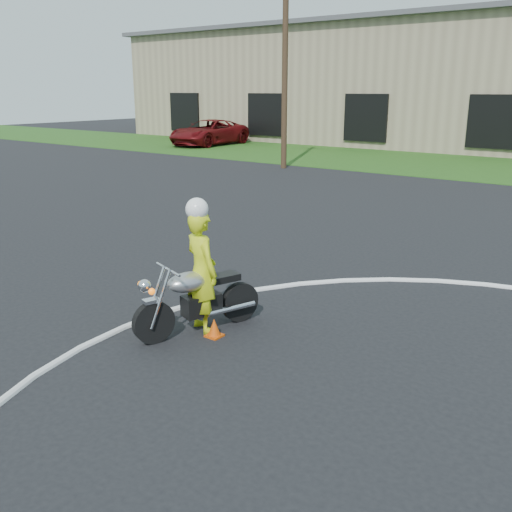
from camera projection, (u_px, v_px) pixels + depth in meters
The scene contains 4 objects.
primary_motorcycle at pixel (196, 299), 9.04m from camera, with size 1.06×2.15×1.17m.
rider_primary_grp at pixel (201, 268), 9.00m from camera, with size 0.83×0.68×2.17m.
pickup_grp at pixel (209, 132), 39.76m from camera, with size 3.10×6.38×1.75m.
warehouse at pixel (391, 84), 43.52m from camera, with size 41.00×17.00×8.30m.
Camera 1 is at (0.87, -2.63, 3.75)m, focal length 40.00 mm.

